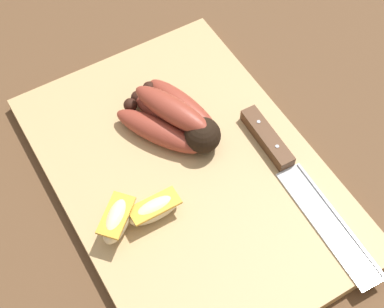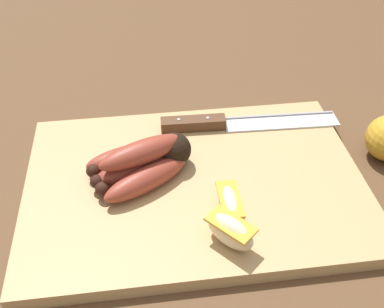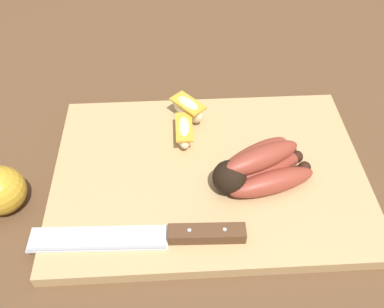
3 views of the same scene
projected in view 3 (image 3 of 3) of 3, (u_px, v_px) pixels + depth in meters
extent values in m
plane|color=brown|center=(222.00, 186.00, 0.60)|extent=(6.00, 6.00, 0.00)
cube|color=tan|center=(209.00, 174.00, 0.61)|extent=(0.46, 0.32, 0.02)
sphere|color=black|center=(229.00, 177.00, 0.56)|extent=(0.05, 0.05, 0.05)
ellipsoid|color=brown|center=(272.00, 182.00, 0.56)|extent=(0.13, 0.06, 0.03)
sphere|color=black|center=(304.00, 166.00, 0.58)|extent=(0.02, 0.02, 0.02)
ellipsoid|color=brown|center=(262.00, 169.00, 0.58)|extent=(0.13, 0.08, 0.03)
sphere|color=black|center=(297.00, 157.00, 0.59)|extent=(0.02, 0.02, 0.02)
ellipsoid|color=brown|center=(253.00, 157.00, 0.59)|extent=(0.13, 0.09, 0.03)
sphere|color=black|center=(290.00, 150.00, 0.60)|extent=(0.02, 0.02, 0.02)
ellipsoid|color=brown|center=(261.00, 159.00, 0.56)|extent=(0.13, 0.08, 0.03)
cube|color=silver|center=(99.00, 239.00, 0.52)|extent=(0.18, 0.04, 0.00)
cube|color=#99999E|center=(97.00, 249.00, 0.51)|extent=(0.18, 0.01, 0.00)
cube|color=#51331E|center=(207.00, 234.00, 0.52)|extent=(0.10, 0.03, 0.02)
cylinder|color=#B2B2B7|center=(225.00, 229.00, 0.51)|extent=(0.01, 0.01, 0.00)
cylinder|color=#B2B2B7|center=(189.00, 230.00, 0.51)|extent=(0.01, 0.01, 0.00)
ellipsoid|color=beige|center=(184.00, 132.00, 0.63)|extent=(0.03, 0.07, 0.03)
cube|color=gold|center=(184.00, 127.00, 0.62)|extent=(0.03, 0.06, 0.00)
ellipsoid|color=beige|center=(188.00, 109.00, 0.66)|extent=(0.06, 0.07, 0.04)
cube|color=gold|center=(188.00, 103.00, 0.65)|extent=(0.06, 0.06, 0.00)
sphere|color=gold|center=(0.00, 190.00, 0.55)|extent=(0.07, 0.07, 0.07)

